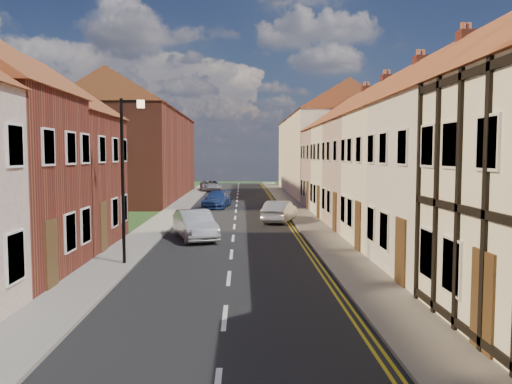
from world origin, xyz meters
TOP-DOWN VIEW (x-y plane):
  - road at (0.00, 30.00)m, footprint 7.00×90.00m
  - pavement_left at (-4.40, 30.00)m, footprint 1.80×90.00m
  - pavement_right at (4.40, 30.00)m, footprint 1.80×90.00m
  - cottage_r_white_near at (9.30, 18.10)m, footprint 8.30×6.00m
  - cottage_r_cream_mid at (9.30, 23.50)m, footprint 8.30×5.20m
  - cottage_r_pink at (9.30, 28.90)m, footprint 8.30×6.00m
  - cottage_r_white_far at (9.30, 34.30)m, footprint 8.30×5.20m
  - cottage_r_cream_far at (9.30, 39.70)m, footprint 8.30×6.00m
  - cottage_l_pink at (-9.30, 23.85)m, footprint 8.30×6.30m
  - block_right_far at (9.30, 55.00)m, footprint 8.30×24.20m
  - block_left_far at (-9.30, 50.00)m, footprint 8.30×24.20m
  - lamppost at (-3.81, 20.00)m, footprint 0.88×0.15m
  - car_mid at (-1.85, 25.88)m, footprint 2.69×4.52m
  - car_far at (-1.50, 40.52)m, footprint 2.38×4.61m
  - car_distant at (-3.13, 58.43)m, footprint 2.83×5.01m
  - car_mid_b at (2.75, 32.00)m, footprint 2.51×4.22m

SIDE VIEW (x-z plane):
  - road at x=0.00m, z-range 0.00..0.02m
  - pavement_left at x=-4.40m, z-range 0.00..0.12m
  - pavement_right at x=4.40m, z-range 0.00..0.12m
  - car_far at x=-1.50m, z-range 0.00..1.28m
  - car_mid_b at x=2.75m, z-range 0.00..1.31m
  - car_distant at x=-3.13m, z-range 0.00..1.32m
  - car_mid at x=-1.85m, z-range 0.00..1.41m
  - lamppost at x=-3.81m, z-range 0.54..6.54m
  - cottage_l_pink at x=-9.30m, z-range -0.03..8.77m
  - cottage_r_white_near at x=9.30m, z-range -0.03..8.97m
  - cottage_r_pink at x=9.30m, z-range -0.03..8.97m
  - cottage_r_cream_far at x=9.30m, z-range -0.03..8.97m
  - cottage_r_cream_mid at x=9.30m, z-range -0.02..8.98m
  - cottage_r_white_far at x=9.30m, z-range -0.02..8.98m
  - block_right_far at x=9.30m, z-range 0.04..10.54m
  - block_left_far at x=-9.30m, z-range 0.04..10.54m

